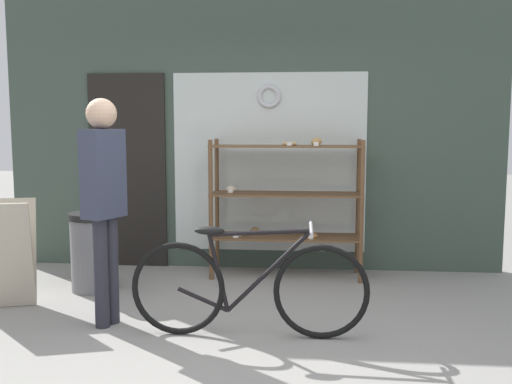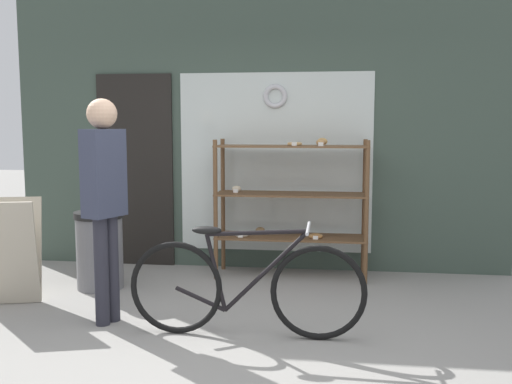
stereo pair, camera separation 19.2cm
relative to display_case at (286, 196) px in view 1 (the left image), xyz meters
The scene contains 7 objects.
ground_plane 2.28m from the display_case, 100.56° to the right, with size 30.00×30.00×0.00m, color gray.
storefront_facade 0.84m from the display_case, 140.48° to the left, with size 5.33×0.13×3.00m.
display_case is the anchor object (origin of this frame).
bicycle 1.80m from the display_case, 96.79° to the right, with size 1.75×0.46×0.83m.
sandwich_board 2.67m from the display_case, 152.35° to the right, with size 0.59×0.51×0.91m.
pedestrian 2.07m from the display_case, 129.97° to the right, with size 0.29×0.36×1.75m.
trash_bin 1.94m from the display_case, 159.60° to the right, with size 0.46×0.46×0.74m.
Camera 1 is at (0.60, -3.66, 1.54)m, focal length 40.00 mm.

